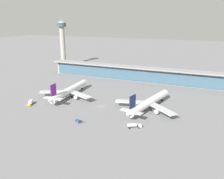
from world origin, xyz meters
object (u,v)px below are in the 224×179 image
object	(u,v)px
service_truck_mid_apron_yellow	(30,103)
safety_cone_alpha	(59,104)
airliner_centre_stand	(149,103)
control_tower	(62,40)
safety_cone_bravo	(44,103)
safety_cone_charlie	(34,102)
service_truck_near_nose_white	(134,125)
service_truck_under_wing_blue	(79,121)
airliner_left_stand	(69,91)

from	to	relation	value
service_truck_mid_apron_yellow	safety_cone_alpha	xyz separation A→B (m)	(19.61, 8.34, -1.37)
service_truck_mid_apron_yellow	safety_cone_alpha	bearing A→B (deg)	23.05
airliner_centre_stand	control_tower	size ratio (longest dim) A/B	0.95
airliner_centre_stand	safety_cone_bravo	distance (m)	79.47
airliner_centre_stand	safety_cone_charlie	distance (m)	87.60
service_truck_near_nose_white	safety_cone_bravo	distance (m)	77.66
airliner_centre_stand	service_truck_under_wing_blue	size ratio (longest dim) A/B	9.36
airliner_left_stand	control_tower	world-z (taller)	control_tower
service_truck_under_wing_blue	service_truck_mid_apron_yellow	bearing A→B (deg)	165.78
safety_cone_charlie	safety_cone_alpha	bearing A→B (deg)	10.36
airliner_centre_stand	safety_cone_charlie	xyz separation A→B (m)	(-84.96, -20.77, -4.90)
control_tower	safety_cone_alpha	distance (m)	154.52
airliner_centre_stand	safety_cone_charlie	size ratio (longest dim) A/B	87.93
airliner_left_stand	safety_cone_charlie	distance (m)	28.90
control_tower	airliner_left_stand	bearing A→B (deg)	-53.82
airliner_centre_stand	safety_cone_charlie	world-z (taller)	airliner_centre_stand
airliner_left_stand	airliner_centre_stand	bearing A→B (deg)	-1.66
service_truck_near_nose_white	safety_cone_bravo	bearing A→B (deg)	170.08
service_truck_mid_apron_yellow	safety_cone_charlie	bearing A→B (deg)	94.87
safety_cone_alpha	safety_cone_bravo	size ratio (longest dim) A/B	1.00
airliner_left_stand	safety_cone_alpha	bearing A→B (deg)	-81.46
service_truck_near_nose_white	safety_cone_charlie	bearing A→B (deg)	172.29
service_truck_near_nose_white	service_truck_mid_apron_yellow	world-z (taller)	service_truck_mid_apron_yellow
airliner_left_stand	safety_cone_bravo	distance (m)	23.26
service_truck_under_wing_blue	safety_cone_charlie	distance (m)	52.75
service_truck_under_wing_blue	service_truck_near_nose_white	bearing A→B (deg)	9.52
service_truck_mid_apron_yellow	safety_cone_charlie	size ratio (longest dim) A/B	10.86
control_tower	safety_cone_charlie	world-z (taller)	control_tower
service_truck_under_wing_blue	safety_cone_alpha	xyz separation A→B (m)	(-29.85, 20.88, -0.49)
service_truck_mid_apron_yellow	safety_cone_charlie	distance (m)	4.90
control_tower	service_truck_mid_apron_yellow	bearing A→B (deg)	-65.37
service_truck_near_nose_white	safety_cone_bravo	xyz separation A→B (m)	(-76.48, 13.38, -1.39)
airliner_left_stand	safety_cone_bravo	size ratio (longest dim) A/B	88.91
safety_cone_bravo	safety_cone_charlie	xyz separation A→B (m)	(-7.91, -1.95, 0.00)
service_truck_under_wing_blue	airliner_left_stand	bearing A→B (deg)	129.31
airliner_left_stand	service_truck_mid_apron_yellow	bearing A→B (deg)	-121.42
service_truck_mid_apron_yellow	safety_cone_charlie	world-z (taller)	service_truck_mid_apron_yellow
service_truck_near_nose_white	airliner_left_stand	bearing A→B (deg)	153.07
airliner_left_stand	safety_cone_charlie	xyz separation A→B (m)	(-17.15, -22.73, -4.90)
airliner_left_stand	service_truck_mid_apron_yellow	xyz separation A→B (m)	(-16.75, -27.42, -3.53)
safety_cone_alpha	control_tower	bearing A→B (deg)	122.77
control_tower	safety_cone_bravo	size ratio (longest dim) A/B	92.51
control_tower	safety_cone_charlie	xyz separation A→B (m)	(61.44, -130.19, -35.09)
control_tower	safety_cone_alpha	world-z (taller)	control_tower
airliner_centre_stand	control_tower	distance (m)	185.25
airliner_left_stand	service_truck_under_wing_blue	bearing A→B (deg)	-50.69
airliner_left_stand	service_truck_under_wing_blue	size ratio (longest dim) A/B	9.46
service_truck_near_nose_white	control_tower	size ratio (longest dim) A/B	0.13
airliner_centre_stand	safety_cone_bravo	world-z (taller)	airliner_centre_stand
airliner_left_stand	control_tower	size ratio (longest dim) A/B	0.96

